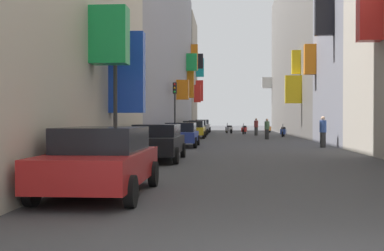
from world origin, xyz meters
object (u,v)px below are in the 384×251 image
(parked_car_silver, at_px, (202,126))
(pedestrian_near_left, at_px, (256,127))
(parked_car_yellow, at_px, (194,129))
(pedestrian_crossing, at_px, (267,129))
(traffic_light_far_corner, at_px, (115,68))
(scooter_white, at_px, (229,129))
(scooter_red, at_px, (244,130))
(parked_car_blue, at_px, (181,134))
(parked_car_black, at_px, (157,141))
(parked_car_red, at_px, (101,159))
(parked_car_grey, at_px, (198,127))
(scooter_blue, at_px, (283,132))
(traffic_light_near_corner, at_px, (175,101))
(scooter_orange, at_px, (268,129))
(pedestrian_near_right, at_px, (323,132))

(parked_car_silver, relative_size, pedestrian_near_left, 2.55)
(parked_car_silver, bearing_deg, parked_car_yellow, -89.92)
(pedestrian_crossing, xyz_separation_m, traffic_light_far_corner, (-6.58, -22.57, 2.38))
(scooter_white, bearing_deg, traffic_light_far_corner, -95.81)
(scooter_red, bearing_deg, pedestrian_near_left, -78.29)
(parked_car_blue, xyz_separation_m, traffic_light_far_corner, (-0.81, -12.83, 2.44))
(parked_car_black, relative_size, parked_car_blue, 1.05)
(parked_car_black, height_order, traffic_light_far_corner, traffic_light_far_corner)
(parked_car_red, relative_size, pedestrian_near_left, 2.52)
(pedestrian_near_left, bearing_deg, parked_car_red, -99.08)
(parked_car_grey, relative_size, parked_car_yellow, 0.92)
(parked_car_silver, height_order, scooter_blue, parked_car_silver)
(scooter_white, height_order, traffic_light_far_corner, traffic_light_far_corner)
(parked_car_blue, relative_size, parked_car_yellow, 0.98)
(parked_car_black, height_order, scooter_blue, parked_car_black)
(parked_car_black, height_order, traffic_light_near_corner, traffic_light_near_corner)
(scooter_orange, xyz_separation_m, pedestrian_near_right, (0.62, -26.78, 0.41))
(scooter_blue, distance_m, scooter_orange, 11.60)
(parked_car_yellow, bearing_deg, parked_car_silver, 90.08)
(parked_car_yellow, xyz_separation_m, pedestrian_crossing, (5.82, -2.10, 0.05))
(pedestrian_near_right, distance_m, traffic_light_far_corner, 15.52)
(parked_car_blue, relative_size, scooter_white, 2.39)
(pedestrian_near_right, xyz_separation_m, traffic_light_near_corner, (-8.83, 4.96, 1.89))
(parked_car_red, distance_m, pedestrian_crossing, 27.54)
(traffic_light_far_corner, bearing_deg, parked_car_red, -80.73)
(traffic_light_near_corner, bearing_deg, parked_car_yellow, 83.61)
(parked_car_red, xyz_separation_m, scooter_blue, (7.75, 32.09, -0.29))
(parked_car_yellow, relative_size, traffic_light_far_corner, 0.91)
(scooter_red, relative_size, traffic_light_near_corner, 0.45)
(scooter_white, bearing_deg, parked_car_red, -94.23)
(pedestrian_near_left, bearing_deg, parked_car_grey, 166.15)
(pedestrian_crossing, bearing_deg, parked_car_red, -102.31)
(scooter_orange, xyz_separation_m, traffic_light_far_corner, (-8.17, -39.36, 2.71))
(parked_car_silver, bearing_deg, pedestrian_near_right, -73.84)
(parked_car_silver, bearing_deg, pedestrian_near_left, -61.07)
(parked_car_black, xyz_separation_m, scooter_red, (4.62, 30.93, -0.28))
(parked_car_red, relative_size, parked_car_grey, 1.04)
(scooter_red, height_order, scooter_orange, same)
(parked_car_red, bearing_deg, parked_car_black, 89.98)
(parked_car_grey, relative_size, traffic_light_far_corner, 0.84)
(pedestrian_crossing, xyz_separation_m, traffic_light_near_corner, (-6.62, -5.03, 1.97))
(parked_car_black, distance_m, parked_car_red, 8.27)
(parked_car_blue, distance_m, traffic_light_near_corner, 5.20)
(parked_car_yellow, relative_size, pedestrian_near_right, 2.45)
(parked_car_grey, distance_m, scooter_blue, 8.75)
(parked_car_yellow, height_order, scooter_orange, parked_car_yellow)
(parked_car_silver, height_order, traffic_light_near_corner, traffic_light_near_corner)
(parked_car_blue, distance_m, scooter_orange, 27.53)
(traffic_light_near_corner, distance_m, traffic_light_far_corner, 17.54)
(parked_car_red, distance_m, pedestrian_near_left, 35.17)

